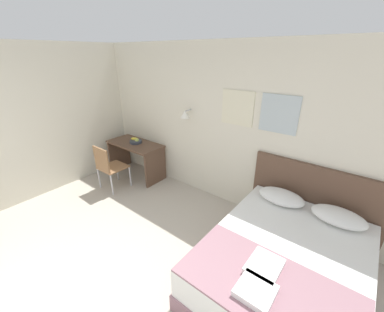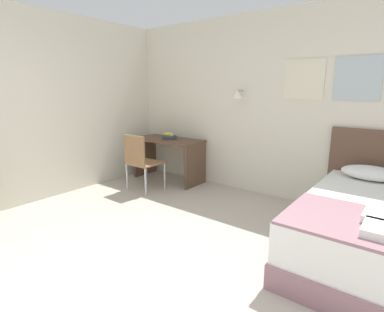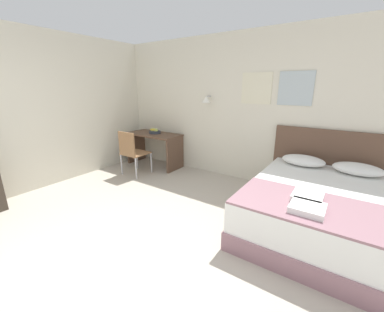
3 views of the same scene
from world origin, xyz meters
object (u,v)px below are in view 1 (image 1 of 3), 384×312
Objects in this scene: headboard at (312,202)px; pillow_right at (338,217)px; bed at (283,266)px; pillow_left at (281,197)px; desk_chair at (108,165)px; desk at (136,153)px; fruit_bowl at (136,141)px; throw_blanket at (266,285)px; folded_towel_mid_bed at (255,291)px; folded_towel_near_foot at (264,266)px.

headboard is 2.79× the size of pillow_right.
pillow_left reaches higher than bed.
desk is at bearing 95.00° from desk_chair.
pillow_left is 2.29× the size of fruit_bowl.
throw_blanket is at bearing -21.39° from desk.
bed is 6.66× the size of folded_towel_mid_bed.
desk reaches higher than pillow_left.
bed is 1.67× the size of desk.
desk is at bearing -102.64° from fruit_bowl.
desk reaches higher than bed.
pillow_left reaches higher than folded_towel_near_foot.
throw_blanket is (0.35, -1.37, -0.07)m from pillow_left.
folded_towel_mid_bed is at bearing -23.70° from desk.
headboard is at bearing 90.00° from bed.
headboard reaches higher than pillow_left.
headboard is 1.50m from folded_towel_near_foot.
folded_towel_mid_bed is at bearing -106.10° from throw_blanket.
pillow_left is at bearing 0.21° from fruit_bowl.
headboard reaches higher than throw_blanket.
throw_blanket reaches higher than bed.
folded_towel_mid_bed is 3.68m from fruit_bowl.
pillow_right is at bearing 75.82° from throw_blanket.
pillow_left is 3.06m from desk.
fruit_bowl is (0.01, 0.03, 0.26)m from desk.
throw_blanket is (-0.35, -1.37, -0.07)m from pillow_right.
fruit_bowl reaches higher than desk.
pillow_right reaches higher than throw_blanket.
pillow_right reaches higher than folded_towel_near_foot.
bed is at bearing 86.79° from folded_towel_mid_bed.
bed is 1.32× the size of throw_blanket.
fruit_bowl is at bearing -175.25° from headboard.
headboard is at bearing 88.68° from folded_towel_mid_bed.
bed is 3.35m from desk_chair.
headboard is 6.39× the size of fruit_bowl.
desk reaches higher than throw_blanket.
bed is at bearing -66.03° from pillow_left.
pillow_left is 1.42m from throw_blanket.
folded_towel_mid_bed is 3.38m from desk_chair.
folded_towel_near_foot reaches higher than throw_blanket.
folded_towel_near_foot is 3.29m from desk_chair.
pillow_right is at bearing 0.00° from pillow_left.
desk_chair reaches higher than folded_towel_near_foot.
headboard reaches higher than folded_towel_near_foot.
folded_towel_near_foot is at bearing -20.17° from fruit_bowl.
bed is 1.19× the size of headboard.
fruit_bowl is (-3.35, 1.50, 0.15)m from folded_towel_mid_bed.
fruit_bowl is at bearing 94.35° from desk_chair.
fruit_bowl is at bearing -179.79° from pillow_left.
throw_blanket is at bearing -21.83° from fruit_bowl.
desk_chair is (0.06, -0.72, 0.01)m from desk.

